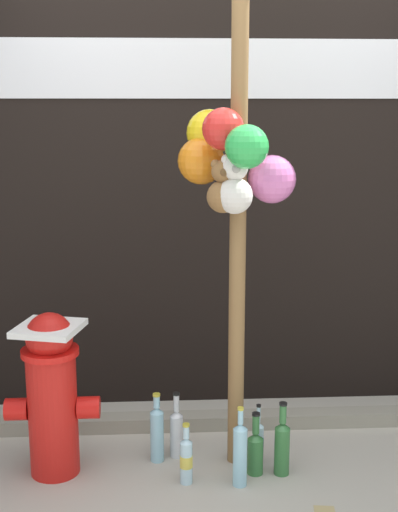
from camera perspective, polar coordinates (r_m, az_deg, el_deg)
building_wall at (r=4.09m, az=1.79°, el=13.14°), size 10.00×0.21×3.68m
curb_strip at (r=4.03m, az=2.18°, el=-13.37°), size 8.00×0.12×0.08m
memorial_post at (r=3.25m, az=2.83°, el=10.64°), size 0.64×0.59×2.92m
fire_hydrant at (r=3.49m, az=-12.02°, el=-10.81°), size 0.46×0.35×0.82m
bottle_0 at (r=3.43m, az=3.40°, el=-15.90°), size 0.07×0.07×0.40m
bottle_1 at (r=3.64m, az=4.88°, el=-14.96°), size 0.06×0.06×0.32m
bottle_2 at (r=3.55m, az=4.67°, el=-15.69°), size 0.08×0.08×0.32m
bottle_3 at (r=3.46m, az=-1.06°, el=-16.37°), size 0.06×0.06×0.31m
bottle_4 at (r=3.64m, az=-3.48°, el=-14.29°), size 0.07×0.07×0.37m
bottle_5 at (r=3.68m, az=-1.86°, el=-14.24°), size 0.07×0.07×0.35m
bottle_6 at (r=3.54m, az=6.86°, el=-15.25°), size 0.08×0.08×0.38m
litter_1 at (r=3.35m, az=10.32°, el=-20.01°), size 0.10×0.11×0.01m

